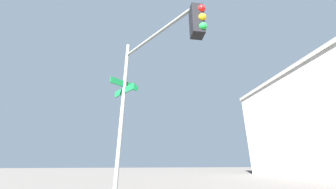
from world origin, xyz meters
name	(u,v)px	position (x,y,z in m)	size (l,w,h in m)	color
traffic_signal_near	(152,72)	(-6.29, -6.38, 3.76)	(3.01, 2.32, 5.32)	slate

